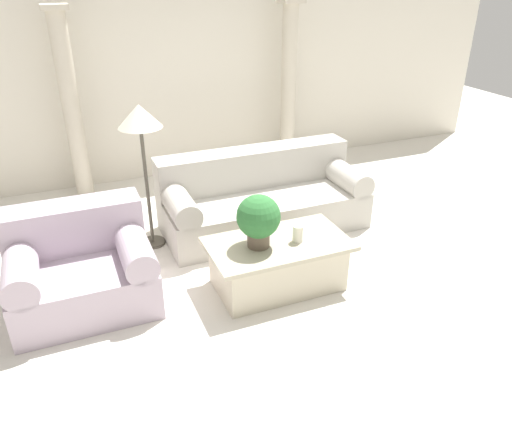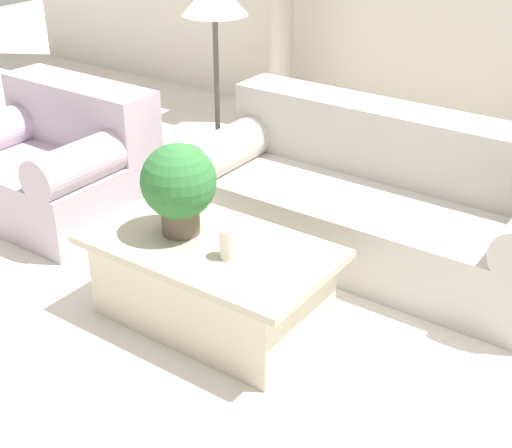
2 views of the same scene
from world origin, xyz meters
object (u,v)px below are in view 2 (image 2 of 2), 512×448
(sofa_long, at_px, (378,199))
(floor_lamp, at_px, (215,11))
(potted_plant, at_px, (179,184))
(coffee_table, at_px, (211,281))
(loveseat, at_px, (58,161))

(sofa_long, height_order, floor_lamp, floor_lamp)
(sofa_long, distance_m, floor_lamp, 1.58)
(sofa_long, distance_m, potted_plant, 1.37)
(sofa_long, xyz_separation_m, potted_plant, (-0.54, -1.19, 0.40))
(floor_lamp, bearing_deg, coffee_table, -53.61)
(coffee_table, xyz_separation_m, potted_plant, (-0.19, 0.00, 0.50))
(potted_plant, bearing_deg, sofa_long, 65.70)
(loveseat, bearing_deg, sofa_long, 20.18)
(loveseat, distance_m, coffee_table, 1.74)
(loveseat, bearing_deg, floor_lamp, 45.50)
(loveseat, xyz_separation_m, potted_plant, (1.48, -0.45, 0.38))
(loveseat, height_order, potted_plant, potted_plant)
(coffee_table, xyz_separation_m, floor_lamp, (-0.91, 1.23, 1.07))
(loveseat, relative_size, floor_lamp, 0.79)
(coffee_table, relative_size, floor_lamp, 0.85)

